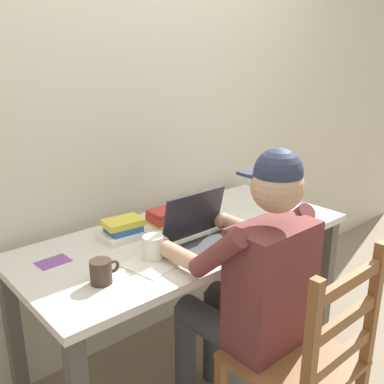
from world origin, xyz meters
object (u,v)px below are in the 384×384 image
Objects in this scene: seated_person at (250,282)px; book_stack_side at (167,217)px; desk at (187,252)px; landscape_photo_print at (53,262)px; coffee_mug_dark at (102,272)px; laptop at (206,235)px; computer_mouse at (259,230)px; coffee_mug_white at (154,247)px; book_stack_main at (122,230)px; wooden_chair at (304,365)px.

book_stack_side is at bearing 85.74° from seated_person.
landscape_photo_print is at bearing 167.35° from desk.
seated_person reaches higher than coffee_mug_dark.
coffee_mug_dark is at bearing 149.71° from seated_person.
laptop reaches higher than landscape_photo_print.
computer_mouse is 0.54m from coffee_mug_white.
laptop reaches higher than book_stack_side.
coffee_mug_dark reaches higher than book_stack_side.
laptop is at bearing -2.10° from coffee_mug_dark.
coffee_mug_white reaches higher than coffee_mug_dark.
book_stack_side reaches higher than landscape_photo_print.
computer_mouse is 0.79m from coffee_mug_dark.
seated_person is 0.63m from book_stack_main.
laptop is at bearing 88.59° from wooden_chair.
coffee_mug_white is 0.26m from book_stack_main.
book_stack_main is 0.34m from landscape_photo_print.
wooden_chair is at bearing -93.18° from desk.
coffee_mug_white is (-0.23, 0.32, 0.11)m from seated_person.
desk is 0.33m from coffee_mug_white.
laptop is 2.54× the size of landscape_photo_print.
book_stack_side is at bearing 43.67° from coffee_mug_white.
coffee_mug_white is at bearing 125.89° from seated_person.
seated_person is at bearing -92.87° from laptop.
laptop is 2.77× the size of coffee_mug_dark.
seated_person is 0.60m from book_stack_side.
coffee_mug_dark is 0.62m from book_stack_side.
coffee_mug_dark is 0.92× the size of landscape_photo_print.
computer_mouse reaches higher than landscape_photo_print.
book_stack_side is (0.00, 0.15, 0.13)m from desk.
wooden_chair reaches higher than desk.
computer_mouse is 0.48× the size of book_stack_side.
laptop is 3.30× the size of computer_mouse.
seated_person is 0.41m from coffee_mug_white.
coffee_mug_white is 1.04× the size of coffee_mug_dark.
seated_person reaches higher than landscape_photo_print.
laptop is at bearing -99.18° from desk.
coffee_mug_white is at bearing 168.16° from laptop.
landscape_photo_print is at bearing 134.73° from seated_person.
coffee_mug_white is at bearing 7.19° from coffee_mug_dark.
coffee_mug_white is 0.96× the size of landscape_photo_print.
desk is 1.26× the size of seated_person.
computer_mouse is at bearing -35.99° from book_stack_main.
book_stack_main is at bearing 87.28° from coffee_mug_white.
laptop is at bearing -11.84° from coffee_mug_white.
coffee_mug_white reaches higher than landscape_photo_print.
desk is 0.74m from wooden_chair.
computer_mouse is 0.77× the size of landscape_photo_print.
computer_mouse reaches higher than desk.
seated_person is 12.63× the size of computer_mouse.
coffee_mug_dark reaches higher than landscape_photo_print.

